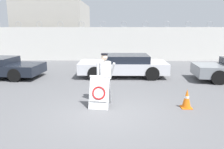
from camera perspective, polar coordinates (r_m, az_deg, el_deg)
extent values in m
plane|color=#5B5B5E|center=(6.97, -1.21, -9.87)|extent=(90.00, 90.00, 0.00)
cube|color=silver|center=(17.66, 0.34, 7.97)|extent=(36.00, 0.30, 2.65)
torus|color=gray|center=(19.27, -23.23, 11.96)|extent=(0.47, 0.03, 0.47)
torus|color=gray|center=(18.65, -18.43, 12.34)|extent=(0.47, 0.03, 0.47)
torus|color=gray|center=(18.17, -13.32, 12.65)|extent=(0.47, 0.03, 0.47)
torus|color=gray|center=(17.83, -7.97, 12.87)|extent=(0.47, 0.03, 0.47)
torus|color=gray|center=(17.65, -2.45, 12.98)|extent=(0.47, 0.03, 0.47)
torus|color=gray|center=(17.62, 3.14, 12.98)|extent=(0.47, 0.03, 0.47)
torus|color=gray|center=(17.75, 8.70, 12.85)|extent=(0.47, 0.03, 0.47)
torus|color=gray|center=(18.04, 14.12, 12.62)|extent=(0.47, 0.03, 0.47)
torus|color=gray|center=(18.47, 19.31, 12.29)|extent=(0.47, 0.03, 0.47)
torus|color=gray|center=(19.04, 24.22, 11.89)|extent=(0.47, 0.03, 0.47)
cube|color=#B2ADA3|center=(23.61, -14.54, 11.46)|extent=(6.24, 7.02, 4.97)
cube|color=white|center=(7.20, -3.39, -4.90)|extent=(0.70, 0.47, 1.02)
cube|color=white|center=(7.54, -2.85, -4.10)|extent=(0.70, 0.47, 1.02)
cube|color=white|center=(7.23, -3.16, -0.49)|extent=(0.70, 0.14, 0.05)
cube|color=white|center=(7.15, -3.46, -4.84)|extent=(0.58, 0.27, 0.53)
torus|color=red|center=(7.14, -3.48, -4.86)|extent=(0.46, 0.25, 0.44)
cylinder|color=black|center=(7.87, -2.52, -4.13)|extent=(0.15, 0.15, 0.82)
cylinder|color=black|center=(7.96, -1.39, -3.94)|extent=(0.15, 0.15, 0.82)
cube|color=silver|center=(7.75, -1.99, 1.11)|extent=(0.48, 0.42, 0.63)
sphere|color=beige|center=(7.67, -2.02, 4.52)|extent=(0.22, 0.22, 0.22)
cylinder|color=silver|center=(7.62, -3.70, 1.00)|extent=(0.09, 0.09, 0.60)
cylinder|color=silver|center=(7.80, 0.05, 1.10)|extent=(0.26, 0.33, 0.58)
cylinder|color=black|center=(7.66, -2.02, 5.34)|extent=(0.23, 0.23, 0.05)
cube|color=orange|center=(7.74, 18.79, -8.13)|extent=(0.34, 0.34, 0.03)
cone|color=orange|center=(7.64, 18.96, -5.85)|extent=(0.29, 0.29, 0.62)
cylinder|color=white|center=(7.63, 18.97, -5.62)|extent=(0.15, 0.15, 0.09)
cylinder|color=black|center=(13.21, -20.31, 1.43)|extent=(0.68, 0.25, 0.66)
cylinder|color=black|center=(11.69, -24.08, -0.18)|extent=(0.68, 0.25, 0.66)
cylinder|color=black|center=(11.05, -4.57, 0.29)|extent=(0.70, 0.20, 0.70)
cylinder|color=black|center=(12.84, -3.81, 1.97)|extent=(0.70, 0.20, 0.70)
cylinder|color=black|center=(11.16, 10.46, 0.24)|extent=(0.70, 0.20, 0.70)
cylinder|color=black|center=(12.93, 9.15, 1.92)|extent=(0.70, 0.20, 0.70)
cube|color=silver|center=(11.87, 2.83, 2.00)|extent=(4.70, 1.98, 0.56)
cube|color=black|center=(11.81, 4.00, 4.25)|extent=(2.26, 1.77, 0.38)
cylinder|color=black|center=(11.29, 26.07, -0.70)|extent=(0.70, 0.26, 0.69)
cylinder|color=black|center=(12.87, 23.54, 0.97)|extent=(0.70, 0.26, 0.69)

